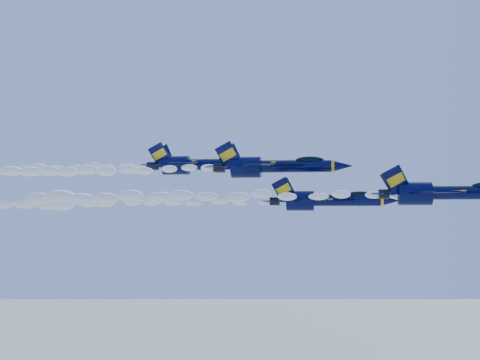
% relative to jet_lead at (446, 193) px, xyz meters
% --- Properties ---
extents(jet_lead, '(15.98, 13.11, 5.94)m').
position_rel_jet_lead_xyz_m(jet_lead, '(0.00, 0.00, 0.00)').
color(jet_lead, '#050832').
extents(smoke_trail_jet_lead, '(41.07, 1.65, 1.49)m').
position_rel_jet_lead_xyz_m(smoke_trail_jet_lead, '(-27.37, -0.00, -0.36)').
color(smoke_trail_jet_lead, white).
extents(jet_second, '(15.81, 12.97, 5.87)m').
position_rel_jet_lead_xyz_m(jet_second, '(-12.65, 9.17, -0.63)').
color(jet_second, '#050832').
extents(smoke_trail_jet_second, '(41.07, 1.63, 1.47)m').
position_rel_jet_lead_xyz_m(smoke_trail_jet_second, '(-39.94, 9.17, -0.99)').
color(smoke_trail_jet_second, white).
extents(jet_third, '(18.39, 15.08, 6.83)m').
position_rel_jet_lead_xyz_m(jet_third, '(-19.62, 13.87, 3.96)').
color(jet_third, '#050832').
extents(smoke_trail_jet_third, '(41.07, 1.90, 1.71)m').
position_rel_jet_lead_xyz_m(smoke_trail_jet_third, '(-48.01, 13.87, 3.57)').
color(smoke_trail_jet_third, white).
extents(jet_fourth, '(19.10, 15.67, 7.10)m').
position_rel_jet_lead_xyz_m(jet_fourth, '(-32.43, 25.73, 5.23)').
color(jet_fourth, '#050832').
extents(smoke_trail_jet_fourth, '(41.07, 1.98, 1.78)m').
position_rel_jet_lead_xyz_m(smoke_trail_jet_fourth, '(-61.13, 25.73, 4.83)').
color(smoke_trail_jet_fourth, white).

